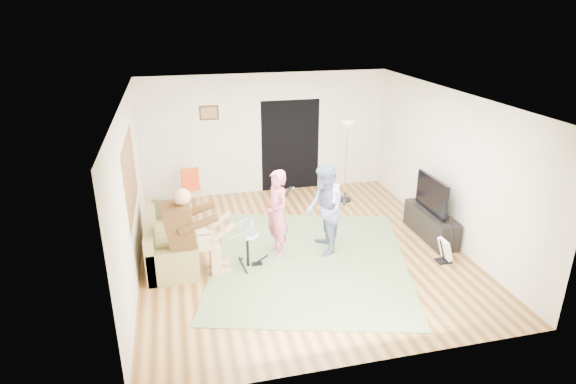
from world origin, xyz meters
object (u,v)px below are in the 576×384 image
object	(u,v)px
drum_kit	(248,249)
torchiere_lamp	(347,148)
guitarist	(324,210)
guitar_spare	(446,249)
tv_cabinet	(431,224)
television	(432,194)
sofa	(167,243)
singer	(277,213)
dining_chair	(193,197)

from	to	relation	value
drum_kit	torchiere_lamp	size ratio (longest dim) A/B	0.42
guitarist	guitar_spare	size ratio (longest dim) A/B	1.88
guitar_spare	tv_cabinet	world-z (taller)	guitar_spare
drum_kit	television	world-z (taller)	television
sofa	singer	size ratio (longest dim) A/B	1.27
guitar_spare	torchiere_lamp	distance (m)	3.22
dining_chair	guitarist	bearing A→B (deg)	-59.19
guitar_spare	dining_chair	xyz separation A→B (m)	(-3.99, 3.17, 0.08)
sofa	singer	distance (m)	1.95
drum_kit	dining_chair	xyz separation A→B (m)	(-0.74, 2.54, -0.00)
guitarist	guitar_spare	xyz separation A→B (m)	(1.89, -0.83, -0.56)
dining_chair	television	xyz separation A→B (m)	(4.19, -2.23, 0.53)
torchiere_lamp	singer	bearing A→B (deg)	-134.05
torchiere_lamp	television	size ratio (longest dim) A/B	1.73
dining_chair	tv_cabinet	bearing A→B (deg)	-38.96
sofa	guitarist	world-z (taller)	guitarist
singer	dining_chair	size ratio (longest dim) A/B	1.69
sofa	dining_chair	xyz separation A→B (m)	(0.55, 1.89, 0.06)
tv_cabinet	guitar_spare	bearing A→B (deg)	-104.66
sofa	tv_cabinet	xyz separation A→B (m)	(4.79, -0.34, -0.01)
torchiere_lamp	dining_chair	bearing A→B (deg)	176.90
guitarist	guitar_spare	world-z (taller)	guitarist
singer	television	world-z (taller)	singer
sofa	torchiere_lamp	xyz separation A→B (m)	(3.83, 1.71, 0.95)
drum_kit	dining_chair	size ratio (longest dim) A/B	0.83
television	sofa	bearing A→B (deg)	175.89
torchiere_lamp	sofa	bearing A→B (deg)	-155.88
guitar_spare	tv_cabinet	size ratio (longest dim) A/B	0.60
sofa	guitar_spare	world-z (taller)	guitar_spare
torchiere_lamp	dining_chair	world-z (taller)	torchiere_lamp
sofa	guitar_spare	bearing A→B (deg)	-15.68
dining_chair	drum_kit	bearing A→B (deg)	-85.01
torchiere_lamp	tv_cabinet	world-z (taller)	torchiere_lamp
torchiere_lamp	tv_cabinet	xyz separation A→B (m)	(0.96, -2.05, -0.97)
guitar_spare	television	world-z (taller)	television
drum_kit	singer	world-z (taller)	singer
singer	television	size ratio (longest dim) A/B	1.49
guitar_spare	dining_chair	bearing A→B (deg)	141.58
singer	tv_cabinet	distance (m)	2.97
guitar_spare	sofa	bearing A→B (deg)	164.32
dining_chair	television	bearing A→B (deg)	-39.24
torchiere_lamp	tv_cabinet	size ratio (longest dim) A/B	1.27
singer	guitar_spare	bearing A→B (deg)	55.54
dining_chair	tv_cabinet	distance (m)	4.79
dining_chair	tv_cabinet	size ratio (longest dim) A/B	0.64
drum_kit	guitarist	size ratio (longest dim) A/B	0.47
singer	guitar_spare	distance (m)	2.90
sofa	television	xyz separation A→B (m)	(4.74, -0.34, 0.59)
sofa	television	bearing A→B (deg)	-4.11
sofa	guitarist	bearing A→B (deg)	-9.59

